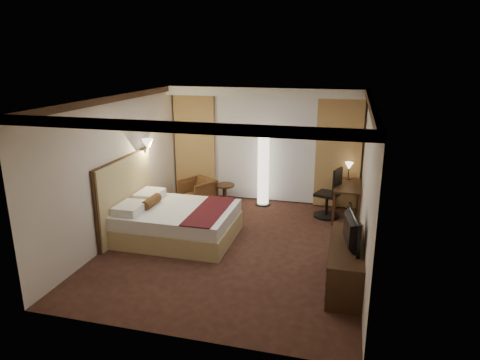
% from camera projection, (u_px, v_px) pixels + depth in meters
% --- Properties ---
extents(floor, '(4.50, 5.50, 0.01)m').
position_uv_depth(floor, '(235.00, 245.00, 7.90)').
color(floor, '#311A13').
rests_on(floor, ground).
extents(ceiling, '(4.50, 5.50, 0.01)m').
position_uv_depth(ceiling, '(234.00, 98.00, 7.13)').
color(ceiling, white).
rests_on(ceiling, back_wall).
extents(back_wall, '(4.50, 0.02, 2.70)m').
position_uv_depth(back_wall, '(265.00, 145.00, 10.07)').
color(back_wall, beige).
rests_on(back_wall, floor).
extents(left_wall, '(0.02, 5.50, 2.70)m').
position_uv_depth(left_wall, '(119.00, 167.00, 8.06)').
color(left_wall, beige).
rests_on(left_wall, floor).
extents(right_wall, '(0.02, 5.50, 2.70)m').
position_uv_depth(right_wall, '(367.00, 185.00, 6.97)').
color(right_wall, beige).
rests_on(right_wall, floor).
extents(crown_molding, '(4.50, 5.50, 0.12)m').
position_uv_depth(crown_molding, '(234.00, 101.00, 7.15)').
color(crown_molding, black).
rests_on(crown_molding, ceiling).
extents(soffit, '(4.50, 0.50, 0.20)m').
position_uv_depth(soffit, '(264.00, 92.00, 9.48)').
color(soffit, white).
rests_on(soffit, ceiling).
extents(curtain_sheer, '(2.48, 0.04, 2.45)m').
position_uv_depth(curtain_sheer, '(264.00, 149.00, 10.02)').
color(curtain_sheer, silver).
rests_on(curtain_sheer, back_wall).
extents(curtain_left_drape, '(1.00, 0.14, 2.45)m').
position_uv_depth(curtain_left_drape, '(195.00, 146.00, 10.38)').
color(curtain_left_drape, tan).
rests_on(curtain_left_drape, back_wall).
extents(curtain_right_drape, '(1.00, 0.14, 2.45)m').
position_uv_depth(curtain_right_drape, '(338.00, 154.00, 9.56)').
color(curtain_right_drape, tan).
rests_on(curtain_right_drape, back_wall).
extents(wall_sconce, '(0.24, 0.24, 0.24)m').
position_uv_depth(wall_sconce, '(148.00, 144.00, 8.78)').
color(wall_sconce, white).
rests_on(wall_sconce, left_wall).
extents(bed, '(2.11, 1.65, 0.62)m').
position_uv_depth(bed, '(178.00, 223.00, 8.15)').
color(bed, white).
rests_on(bed, floor).
extents(headboard, '(0.12, 1.95, 1.50)m').
position_uv_depth(headboard, '(126.00, 196.00, 8.28)').
color(headboard, tan).
rests_on(headboard, floor).
extents(armchair, '(0.92, 0.90, 0.70)m').
position_uv_depth(armchair, '(198.00, 191.00, 9.89)').
color(armchair, '#492615').
rests_on(armchair, floor).
extents(side_table, '(0.46, 0.46, 0.50)m').
position_uv_depth(side_table, '(225.00, 195.00, 9.96)').
color(side_table, black).
rests_on(side_table, floor).
extents(floor_lamp, '(0.35, 0.35, 1.66)m').
position_uv_depth(floor_lamp, '(263.00, 171.00, 9.81)').
color(floor_lamp, white).
rests_on(floor_lamp, floor).
extents(desk, '(0.55, 1.15, 0.75)m').
position_uv_depth(desk, '(346.00, 201.00, 9.14)').
color(desk, black).
rests_on(desk, floor).
extents(desk_lamp, '(0.18, 0.18, 0.34)m').
position_uv_depth(desk_lamp, '(349.00, 172.00, 9.38)').
color(desk_lamp, '#FFD899').
rests_on(desk_lamp, desk).
extents(office_chair, '(0.69, 0.69, 1.12)m').
position_uv_depth(office_chair, '(327.00, 192.00, 9.14)').
color(office_chair, black).
rests_on(office_chair, floor).
extents(dresser, '(0.50, 1.70, 0.66)m').
position_uv_depth(dresser, '(346.00, 264.00, 6.51)').
color(dresser, black).
rests_on(dresser, floor).
extents(television, '(0.72, 1.06, 0.13)m').
position_uv_depth(television, '(347.00, 226.00, 6.34)').
color(television, black).
rests_on(television, dresser).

